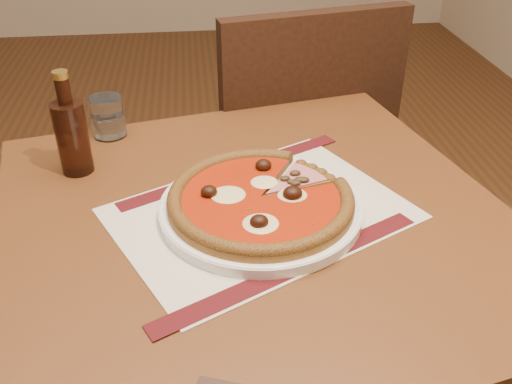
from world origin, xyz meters
TOP-DOWN VIEW (x-y plane):
  - table at (0.70, -0.44)m, footprint 0.95×0.95m
  - chair_far at (0.86, 0.13)m, footprint 0.53×0.53m
  - placemat at (0.71, -0.44)m, footprint 0.55×0.49m
  - plate at (0.71, -0.44)m, footprint 0.33×0.33m
  - pizza at (0.71, -0.44)m, footprint 0.30×0.30m
  - ham_slice at (0.78, -0.38)m, footprint 0.12×0.11m
  - water_glass at (0.44, -0.13)m, footprint 0.08×0.08m
  - bottle at (0.39, -0.26)m, footprint 0.06×0.06m

SIDE VIEW (x-z plane):
  - chair_far at x=0.86m, z-range 0.07..1.01m
  - table at x=0.70m, z-range 0.27..1.02m
  - placemat at x=0.71m, z-range 0.75..0.75m
  - plate at x=0.71m, z-range 0.75..0.77m
  - ham_slice at x=0.78m, z-range 0.77..0.79m
  - pizza at x=0.71m, z-range 0.76..0.80m
  - water_glass at x=0.44m, z-range 0.75..0.83m
  - bottle at x=0.39m, z-range 0.73..0.92m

